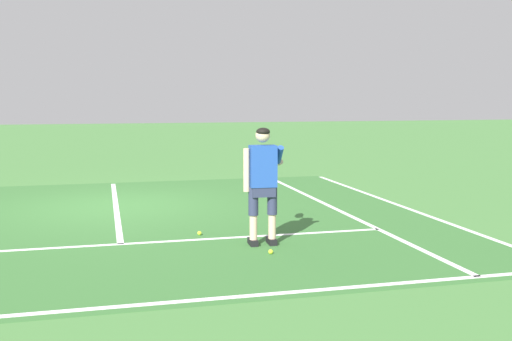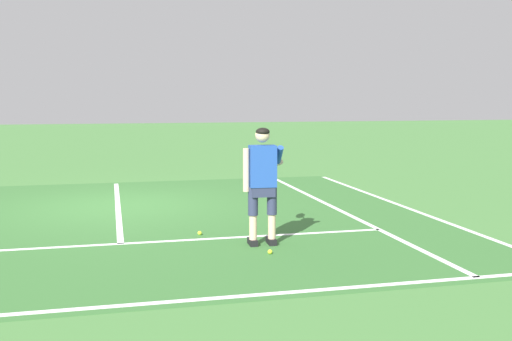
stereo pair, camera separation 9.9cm
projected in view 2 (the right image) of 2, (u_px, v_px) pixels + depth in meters
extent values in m
plane|color=#477F3D|center=(118.00, 206.00, 11.92)|extent=(80.00, 80.00, 0.00)
cube|color=#387033|center=(119.00, 219.00, 10.58)|extent=(10.98, 9.51, 0.00)
cube|color=white|center=(125.00, 305.00, 6.18)|extent=(10.98, 0.10, 0.01)
cube|color=white|center=(121.00, 244.00, 8.80)|extent=(8.23, 0.10, 0.01)
cube|color=white|center=(118.00, 206.00, 11.89)|extent=(0.10, 6.40, 0.01)
cube|color=white|center=(337.00, 209.00, 11.54)|extent=(0.10, 9.11, 0.01)
cube|color=white|center=(403.00, 206.00, 11.86)|extent=(0.10, 9.11, 0.01)
cube|color=black|center=(253.00, 242.00, 8.74)|extent=(0.12, 0.28, 0.09)
cube|color=black|center=(271.00, 241.00, 8.79)|extent=(0.12, 0.28, 0.09)
cylinder|color=beige|center=(253.00, 227.00, 8.67)|extent=(0.11, 0.11, 0.36)
cylinder|color=#2D3351|center=(253.00, 201.00, 8.63)|extent=(0.14, 0.14, 0.41)
cylinder|color=beige|center=(272.00, 226.00, 8.73)|extent=(0.11, 0.11, 0.36)
cylinder|color=#2D3351|center=(272.00, 200.00, 8.68)|extent=(0.14, 0.14, 0.41)
cube|color=#2D3351|center=(263.00, 190.00, 8.63)|extent=(0.35, 0.21, 0.20)
cube|color=#234CAD|center=(263.00, 166.00, 8.59)|extent=(0.39, 0.23, 0.60)
cylinder|color=beige|center=(246.00, 170.00, 8.55)|extent=(0.09, 0.09, 0.62)
cylinder|color=#234CAD|center=(279.00, 155.00, 8.72)|extent=(0.10, 0.26, 0.29)
cylinder|color=beige|center=(278.00, 163.00, 8.94)|extent=(0.09, 0.29, 0.14)
sphere|color=beige|center=(262.00, 135.00, 8.55)|extent=(0.21, 0.21, 0.21)
ellipsoid|color=black|center=(263.00, 132.00, 8.52)|extent=(0.21, 0.21, 0.12)
cylinder|color=#232326|center=(276.00, 163.00, 9.16)|extent=(0.04, 0.20, 0.03)
cylinder|color=#1E479E|center=(274.00, 162.00, 9.31)|extent=(0.03, 0.10, 0.02)
torus|color=#1E479E|center=(271.00, 161.00, 9.49)|extent=(0.04, 0.30, 0.30)
cylinder|color=silver|center=(271.00, 161.00, 9.49)|extent=(0.01, 0.25, 0.25)
sphere|color=#CCE02D|center=(200.00, 233.00, 9.36)|extent=(0.07, 0.07, 0.07)
sphere|color=#CCE02D|center=(270.00, 252.00, 8.22)|extent=(0.07, 0.07, 0.07)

